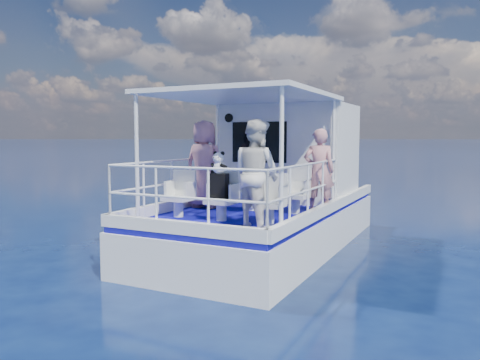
% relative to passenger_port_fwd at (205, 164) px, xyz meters
% --- Properties ---
extents(ground, '(2000.00, 2000.00, 0.00)m').
position_rel_passenger_port_fwd_xyz_m(ground, '(1.04, -0.08, -1.80)').
color(ground, '#08143D').
rests_on(ground, ground).
extents(hull, '(3.00, 7.00, 1.60)m').
position_rel_passenger_port_fwd_xyz_m(hull, '(1.04, 0.92, -1.80)').
color(hull, white).
rests_on(hull, ground).
extents(deck, '(2.90, 6.90, 0.10)m').
position_rel_passenger_port_fwd_xyz_m(deck, '(1.04, 0.92, -0.95)').
color(deck, '#0C087B').
rests_on(deck, hull).
extents(cabin, '(2.85, 2.00, 2.20)m').
position_rel_passenger_port_fwd_xyz_m(cabin, '(1.04, 2.22, 0.20)').
color(cabin, white).
rests_on(cabin, deck).
extents(canopy, '(3.00, 3.20, 0.08)m').
position_rel_passenger_port_fwd_xyz_m(canopy, '(1.04, -0.28, 1.34)').
color(canopy, white).
rests_on(canopy, cabin).
extents(canopy_posts, '(2.77, 2.97, 2.20)m').
position_rel_passenger_port_fwd_xyz_m(canopy_posts, '(1.04, -0.33, 0.20)').
color(canopy_posts, white).
rests_on(canopy_posts, deck).
extents(railings, '(2.84, 3.59, 1.00)m').
position_rel_passenger_port_fwd_xyz_m(railings, '(1.04, -0.66, -0.40)').
color(railings, white).
rests_on(railings, deck).
extents(seat_port_fwd, '(0.48, 0.46, 0.38)m').
position_rel_passenger_port_fwd_xyz_m(seat_port_fwd, '(0.14, 0.12, -0.71)').
color(seat_port_fwd, silver).
rests_on(seat_port_fwd, deck).
extents(seat_center_fwd, '(0.48, 0.46, 0.38)m').
position_rel_passenger_port_fwd_xyz_m(seat_center_fwd, '(1.04, 0.12, -0.71)').
color(seat_center_fwd, silver).
rests_on(seat_center_fwd, deck).
extents(seat_stbd_fwd, '(0.48, 0.46, 0.38)m').
position_rel_passenger_port_fwd_xyz_m(seat_stbd_fwd, '(1.94, 0.12, -0.71)').
color(seat_stbd_fwd, silver).
rests_on(seat_stbd_fwd, deck).
extents(seat_port_aft, '(0.48, 0.46, 0.38)m').
position_rel_passenger_port_fwd_xyz_m(seat_port_aft, '(0.14, -1.18, -0.71)').
color(seat_port_aft, silver).
rests_on(seat_port_aft, deck).
extents(seat_center_aft, '(0.48, 0.46, 0.38)m').
position_rel_passenger_port_fwd_xyz_m(seat_center_aft, '(1.04, -1.18, -0.71)').
color(seat_center_aft, silver).
rests_on(seat_center_aft, deck).
extents(seat_stbd_aft, '(0.48, 0.46, 0.38)m').
position_rel_passenger_port_fwd_xyz_m(seat_stbd_aft, '(1.94, -1.18, -0.71)').
color(seat_stbd_aft, silver).
rests_on(seat_stbd_aft, deck).
extents(passenger_port_fwd, '(0.69, 0.50, 1.80)m').
position_rel_passenger_port_fwd_xyz_m(passenger_port_fwd, '(0.00, 0.00, 0.00)').
color(passenger_port_fwd, '#CC848E').
rests_on(passenger_port_fwd, deck).
extents(passenger_stbd_fwd, '(0.68, 0.55, 1.62)m').
position_rel_passenger_port_fwd_xyz_m(passenger_stbd_fwd, '(2.29, 0.48, -0.09)').
color(passenger_stbd_fwd, '#CE858A').
rests_on(passenger_stbd_fwd, deck).
extents(passenger_stbd_aft, '(1.04, 0.94, 1.74)m').
position_rel_passenger_port_fwd_xyz_m(passenger_stbd_aft, '(1.86, -1.52, -0.03)').
color(passenger_stbd_aft, white).
rests_on(passenger_stbd_aft, deck).
extents(backpack_port, '(0.35, 0.20, 0.46)m').
position_rel_passenger_port_fwd_xyz_m(backpack_port, '(0.12, 0.06, -0.29)').
color(backpack_port, black).
rests_on(backpack_port, seat_port_fwd).
extents(backpack_center, '(0.30, 0.17, 0.45)m').
position_rel_passenger_port_fwd_xyz_m(backpack_center, '(1.02, -1.22, -0.30)').
color(backpack_center, black).
rests_on(backpack_center, seat_center_aft).
extents(compact_camera, '(0.10, 0.06, 0.06)m').
position_rel_passenger_port_fwd_xyz_m(compact_camera, '(0.13, 0.04, -0.03)').
color(compact_camera, black).
rests_on(compact_camera, backpack_port).
extents(panda, '(0.25, 0.21, 0.38)m').
position_rel_passenger_port_fwd_xyz_m(panda, '(1.02, -1.24, 0.12)').
color(panda, white).
rests_on(panda, backpack_center).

